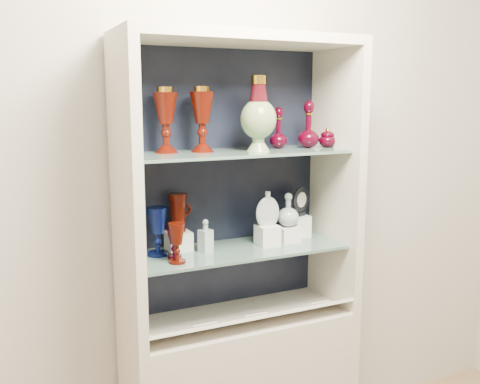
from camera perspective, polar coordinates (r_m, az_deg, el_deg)
name	(u,v)px	position (r m, az deg, el deg)	size (l,w,h in m)	color
wall_back	(219,163)	(2.42, -2.21, 3.15)	(3.50, 0.02, 2.80)	beige
cabinet_back_panel	(222,180)	(2.41, -1.92, 1.30)	(0.98, 0.02, 1.15)	black
cabinet_side_left	(126,195)	(2.08, -12.07, -0.29)	(0.04, 0.40, 1.15)	beige
cabinet_side_right	(335,179)	(2.47, 10.12, 1.39)	(0.04, 0.40, 1.15)	beige
cabinet_top_cap	(240,39)	(2.22, 0.00, 15.99)	(1.00, 0.40, 0.04)	beige
shelf_lower	(238,250)	(2.31, -0.21, -6.18)	(0.92, 0.34, 0.01)	slate
shelf_upper	(238,153)	(2.23, -0.22, 4.23)	(0.92, 0.34, 0.01)	slate
label_ledge	(251,319)	(2.29, 1.20, -13.35)	(0.92, 0.18, 0.01)	beige
label_card_0	(253,315)	(2.29, 1.43, -12.96)	(0.10, 0.07, 0.00)	white
label_card_1	(316,303)	(2.44, 8.13, -11.63)	(0.10, 0.07, 0.00)	white
label_card_2	(203,324)	(2.21, -3.94, -13.90)	(0.10, 0.07, 0.00)	white
pedestal_lamp_left	(166,120)	(2.18, -7.92, 7.60)	(0.10, 0.10, 0.26)	#480F06
pedestal_lamp_right	(202,119)	(2.20, -4.07, 7.74)	(0.10, 0.10, 0.27)	#480F06
enamel_urn	(259,114)	(2.22, 1.99, 8.34)	(0.15, 0.15, 0.31)	#0C441D
ruby_decanter_a	(278,125)	(2.36, 4.13, 7.10)	(0.08, 0.08, 0.20)	#3B0010
ruby_decanter_b	(309,123)	(2.39, 7.33, 7.32)	(0.09, 0.09, 0.22)	#3B0010
lidded_bowl	(327,138)	(2.44, 9.30, 5.75)	(0.08, 0.08, 0.09)	#3B0010
cobalt_goblet	(157,231)	(2.21, -8.81, -4.19)	(0.08, 0.08, 0.20)	#071043
ruby_goblet_tall	(177,243)	(2.11, -6.75, -5.44)	(0.07, 0.07, 0.16)	#480F06
ruby_goblet_small	(175,244)	(2.18, -7.00, -5.52)	(0.06, 0.06, 0.12)	#3B0010
riser_ruby_pitcher	(179,241)	(2.29, -6.57, -5.20)	(0.10, 0.10, 0.08)	silver
ruby_pitcher	(178,213)	(2.26, -6.63, -2.21)	(0.12, 0.08, 0.16)	#480F06
clear_square_bottle	(206,236)	(2.25, -3.70, -4.68)	(0.05, 0.05, 0.14)	#93A5AA
riser_flat_flask	(267,235)	(2.35, 2.94, -4.64)	(0.09, 0.09, 0.09)	silver
flat_flask	(268,208)	(2.32, 2.97, -1.71)	(0.11, 0.04, 0.16)	#A4AEB7
riser_clear_round_decanter	(288,234)	(2.42, 5.12, -4.49)	(0.09, 0.09, 0.07)	silver
clear_round_decanter	(288,211)	(2.40, 5.16, -1.99)	(0.10, 0.10, 0.15)	#93A5AA
riser_cameo_medallion	(300,226)	(2.51, 6.39, -3.62)	(0.08, 0.08, 0.10)	silver
cameo_medallion	(300,201)	(2.49, 6.45, -0.95)	(0.12, 0.04, 0.14)	black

